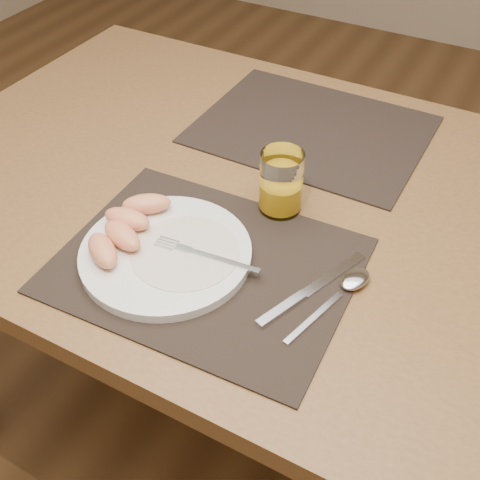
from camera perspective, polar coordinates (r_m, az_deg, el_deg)
name	(u,v)px	position (r m, az deg, el deg)	size (l,w,h in m)	color
ground	(263,417)	(1.65, 2.24, -16.40)	(5.00, 5.00, 0.00)	brown
table	(273,227)	(1.14, 3.13, 1.27)	(1.40, 0.90, 0.75)	brown
placemat_near	(206,265)	(0.94, -3.24, -2.37)	(0.45, 0.35, 0.00)	black
placemat_far	(312,129)	(1.26, 6.81, 10.38)	(0.45, 0.35, 0.00)	black
plate	(166,253)	(0.95, -7.05, -1.28)	(0.27, 0.27, 0.02)	white
plate_dressing	(185,252)	(0.94, -5.23, -1.13)	(0.17, 0.17, 0.00)	white
fork	(198,253)	(0.93, -4.04, -1.24)	(0.18, 0.03, 0.00)	silver
knife	(304,294)	(0.89, 6.08, -5.12)	(0.09, 0.21, 0.01)	silver
spoon	(349,284)	(0.91, 10.31, -4.16)	(0.07, 0.19, 0.01)	silver
juice_glass	(281,185)	(1.01, 3.90, 5.21)	(0.07, 0.07, 0.11)	white
grapefruit_wedges	(125,227)	(0.97, -10.83, 1.25)	(0.10, 0.20, 0.03)	#EB9160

